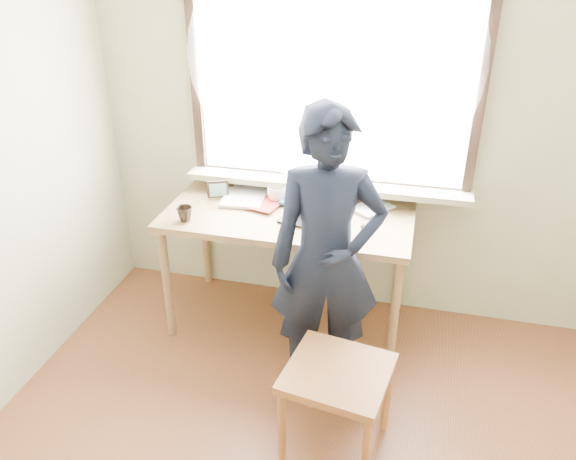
% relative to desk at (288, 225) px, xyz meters
% --- Properties ---
extents(room_shell, '(3.52, 4.02, 2.61)m').
position_rel_desk_xyz_m(room_shell, '(0.36, -1.43, 0.89)').
color(room_shell, '#B9B995').
rests_on(room_shell, ground).
extents(desk, '(1.54, 0.77, 0.83)m').
position_rel_desk_xyz_m(desk, '(0.00, 0.00, 0.00)').
color(desk, olive).
rests_on(desk, ground).
extents(laptop, '(0.36, 0.31, 0.21)m').
position_rel_desk_xyz_m(laptop, '(0.15, -0.04, 0.14)').
color(laptop, black).
rests_on(laptop, desk).
extents(mug_white, '(0.16, 0.16, 0.10)m').
position_rel_desk_xyz_m(mug_white, '(-0.12, 0.16, 0.13)').
color(mug_white, white).
rests_on(mug_white, desk).
extents(mug_dark, '(0.10, 0.10, 0.09)m').
position_rel_desk_xyz_m(mug_dark, '(-0.58, -0.25, 0.13)').
color(mug_dark, black).
rests_on(mug_dark, desk).
extents(mouse, '(0.08, 0.06, 0.03)m').
position_rel_desk_xyz_m(mouse, '(0.50, -0.10, 0.10)').
color(mouse, black).
rests_on(mouse, desk).
extents(desk_clutter, '(0.82, 0.51, 0.04)m').
position_rel_desk_xyz_m(desk_clutter, '(-0.16, 0.18, 0.11)').
color(desk_clutter, maroon).
rests_on(desk_clutter, desk).
extents(book_a, '(0.27, 0.32, 0.03)m').
position_rel_desk_xyz_m(book_a, '(-0.43, 0.17, 0.10)').
color(book_a, white).
rests_on(book_a, desk).
extents(book_b, '(0.29, 0.31, 0.02)m').
position_rel_desk_xyz_m(book_b, '(0.43, 0.23, 0.09)').
color(book_b, white).
rests_on(book_b, desk).
extents(picture_frame, '(0.13, 0.08, 0.11)m').
position_rel_desk_xyz_m(picture_frame, '(-0.50, 0.10, 0.14)').
color(picture_frame, black).
rests_on(picture_frame, desk).
extents(work_chair, '(0.56, 0.54, 0.50)m').
position_rel_desk_xyz_m(work_chair, '(0.49, -0.98, -0.32)').
color(work_chair, '#9A6132').
rests_on(work_chair, ground).
extents(person, '(0.69, 0.54, 1.68)m').
position_rel_desk_xyz_m(person, '(0.34, -0.51, 0.10)').
color(person, black).
rests_on(person, ground).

